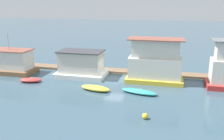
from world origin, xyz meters
The scene contains 10 objects.
ground_plane centered at (0.00, 0.00, 0.00)m, with size 200.00×200.00×0.00m, color #385160.
dock_walkway centered at (0.00, 3.11, 0.15)m, with size 42.40×1.93×0.30m, color brown.
houseboat_brown centered at (-13.90, -0.53, 1.49)m, with size 5.86×3.53×5.46m.
houseboat_white centered at (-4.33, 0.11, 1.56)m, with size 6.33×4.07×3.36m.
houseboat_yellow centered at (5.03, 0.03, 2.34)m, with size 6.77×3.37×5.25m.
dinghy_red centered at (-9.48, -3.65, 0.26)m, with size 2.81×1.66×0.51m.
dinghy_yellow centered at (-1.00, -4.68, 0.28)m, with size 3.63×1.92×0.55m.
dinghy_teal centered at (3.79, -4.51, 0.22)m, with size 4.12×2.05×0.44m.
mooring_post_centre centered at (-8.00, 1.89, 0.62)m, with size 0.30×0.30×1.24m, color #846B4C.
buoy_yellow centered at (4.99, -10.26, 0.25)m, with size 0.50×0.50×0.50m, color yellow.
Camera 1 is at (6.64, -29.30, 9.50)m, focal length 40.00 mm.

